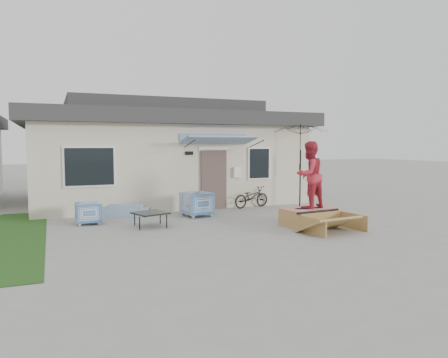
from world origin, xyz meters
name	(u,v)px	position (x,y,z in m)	size (l,w,h in m)	color
ground	(240,237)	(0.00, 0.00, 0.00)	(90.00, 90.00, 0.00)	gray
grass_strip	(15,237)	(-5.20, 2.00, 0.00)	(1.40, 8.00, 0.01)	#1D4516
house	(162,153)	(0.00, 7.99, 1.94)	(10.80, 8.49, 4.10)	beige
loveseat	(127,208)	(-2.13, 4.07, 0.28)	(1.43, 0.42, 0.56)	#2B5E98
armchair_left	(89,212)	(-3.36, 3.19, 0.35)	(0.69, 0.64, 0.71)	#2B5E98
armchair_right	(197,203)	(-0.05, 3.26, 0.43)	(0.84, 0.79, 0.87)	#2B5E98
coffee_table	(150,220)	(-1.81, 2.10, 0.21)	(0.83, 0.83, 0.41)	black
bicycle	(251,195)	(2.41, 4.31, 0.47)	(0.52, 1.48, 0.94)	black
patio_umbrella	(300,159)	(4.15, 3.79, 1.75)	(2.40, 2.30, 2.20)	black
skate_ramp	(310,217)	(2.41, 0.53, 0.24)	(1.45, 1.94, 0.48)	olive
skateboard	(309,208)	(2.40, 0.58, 0.51)	(0.79, 0.20, 0.05)	black
skater	(309,174)	(2.40, 0.58, 1.48)	(0.92, 0.71, 1.88)	#B42838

